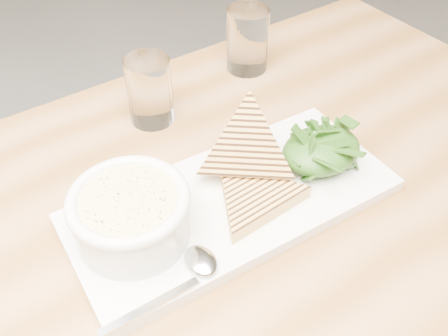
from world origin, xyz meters
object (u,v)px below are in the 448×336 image
table_top (237,248)px  glass_near (150,91)px  platter (232,202)px  soup_bowl (132,220)px  glass_far (248,40)px

table_top → glass_near: bearing=86.4°
platter → glass_near: bearing=91.6°
soup_bowl → glass_far: glass_far is taller
platter → soup_bowl: (-0.13, 0.01, 0.03)m
glass_near → glass_far: size_ratio=0.96×
platter → table_top: bearing=-116.5°
glass_near → glass_far: 0.20m
platter → glass_near: glass_near is taller
table_top → soup_bowl: soup_bowl is taller
soup_bowl → glass_near: glass_near is taller
table_top → platter: (0.02, 0.04, 0.03)m
platter → soup_bowl: 0.13m
platter → glass_far: size_ratio=3.84×
table_top → glass_near: size_ratio=11.51×
table_top → glass_far: bearing=54.6°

